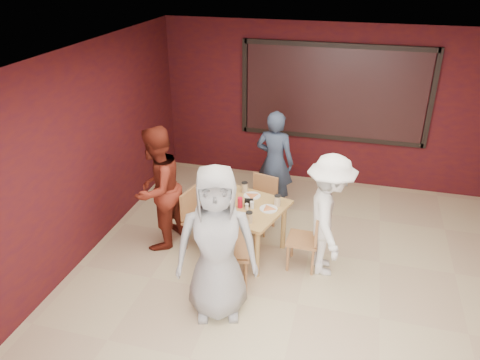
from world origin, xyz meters
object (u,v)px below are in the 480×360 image
(chair_back, at_px, (262,200))
(chair_right, at_px, (309,237))
(diner_left, at_px, (157,189))
(chair_front, at_px, (230,250))
(chair_left, at_px, (197,216))
(diner_right, at_px, (329,216))
(diner_back, at_px, (275,162))
(dining_table, at_px, (247,212))
(diner_front, at_px, (217,244))

(chair_back, height_order, chair_right, chair_right)
(diner_left, bearing_deg, chair_front, 71.12)
(chair_left, xyz_separation_m, diner_right, (1.81, -0.11, 0.34))
(chair_left, bearing_deg, chair_back, 42.57)
(diner_right, bearing_deg, chair_right, 78.39)
(chair_left, xyz_separation_m, diner_left, (-0.53, -0.09, 0.40))
(diner_back, xyz_separation_m, diner_right, (0.97, -1.41, -0.01))
(dining_table, height_order, diner_right, diner_right)
(chair_back, bearing_deg, diner_front, -92.54)
(chair_left, bearing_deg, diner_front, -60.55)
(dining_table, distance_m, chair_front, 0.76)
(diner_front, height_order, diner_right, diner_front)
(chair_right, xyz_separation_m, diner_left, (-2.11, 0.02, 0.41))
(chair_back, relative_size, diner_back, 0.50)
(chair_right, bearing_deg, diner_back, 117.83)
(chair_right, bearing_deg, chair_back, 134.74)
(chair_left, height_order, diner_back, diner_back)
(chair_front, height_order, diner_right, diner_right)
(dining_table, xyz_separation_m, chair_right, (0.86, -0.10, -0.18))
(dining_table, relative_size, chair_back, 1.41)
(dining_table, height_order, diner_left, diner_left)
(dining_table, xyz_separation_m, diner_front, (-0.03, -1.21, 0.28))
(diner_back, bearing_deg, diner_front, 93.68)
(chair_left, height_order, diner_front, diner_front)
(chair_back, xyz_separation_m, diner_front, (-0.09, -1.93, 0.46))
(diner_front, relative_size, diner_right, 1.14)
(chair_left, distance_m, diner_back, 1.59)
(chair_back, distance_m, chair_left, 1.05)
(diner_front, bearing_deg, chair_back, 70.21)
(chair_front, relative_size, diner_left, 0.55)
(diner_front, bearing_deg, diner_right, 27.55)
(chair_left, height_order, diner_left, diner_left)
(diner_right, bearing_deg, diner_back, 22.94)
(chair_right, distance_m, diner_right, 0.42)
(dining_table, bearing_deg, diner_back, 84.93)
(chair_front, bearing_deg, diner_back, 86.42)
(chair_right, xyz_separation_m, diner_front, (-0.90, -1.12, 0.46))
(diner_front, relative_size, diner_back, 1.12)
(chair_front, distance_m, diner_right, 1.31)
(chair_front, bearing_deg, diner_front, -92.58)
(dining_table, distance_m, diner_front, 1.25)
(chair_front, bearing_deg, chair_right, 36.92)
(dining_table, bearing_deg, chair_right, -6.48)
(chair_front, distance_m, chair_left, 1.05)
(chair_front, xyz_separation_m, chair_right, (0.88, 0.66, -0.07))
(diner_left, relative_size, diner_right, 1.08)
(dining_table, xyz_separation_m, chair_left, (-0.72, 0.01, -0.17))
(chair_left, bearing_deg, chair_right, -3.82)
(chair_right, height_order, diner_front, diner_front)
(dining_table, relative_size, diner_front, 0.63)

